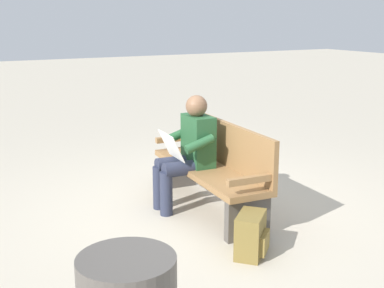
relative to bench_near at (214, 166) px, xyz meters
The scene contains 4 objects.
ground_plane 0.46m from the bench_near, 86.32° to the left, with size 40.00×40.00×0.00m, color #B7AD99.
bench_near is the anchor object (origin of this frame).
person_seated 0.32m from the bench_near, 56.38° to the left, with size 0.59×0.59×1.18m.
backpack 1.16m from the bench_near, 165.26° to the left, with size 0.39×0.39×0.36m.
Camera 1 is at (-4.37, 2.54, 1.95)m, focal length 48.43 mm.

